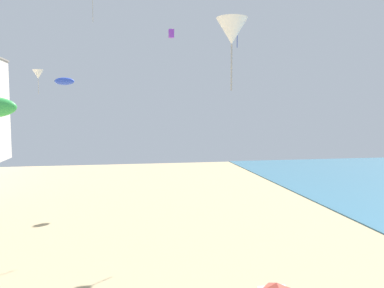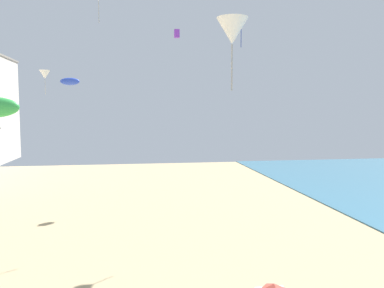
# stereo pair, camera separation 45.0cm
# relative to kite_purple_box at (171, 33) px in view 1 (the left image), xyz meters

# --- Properties ---
(kite_purple_box) EXTENTS (0.53, 0.53, 0.84)m
(kite_purple_box) POSITION_rel_kite_purple_box_xyz_m (0.00, 0.00, 0.00)
(kite_purple_box) COLOR purple
(kite_white_delta_2) EXTENTS (1.50, 1.50, 3.41)m
(kite_white_delta_2) POSITION_rel_kite_purple_box_xyz_m (-0.01, -22.77, -4.28)
(kite_white_delta_2) COLOR white
(kite_blue_delta) EXTENTS (0.94, 0.94, 2.14)m
(kite_blue_delta) POSITION_rel_kite_purple_box_xyz_m (3.34, -12.54, -1.58)
(kite_blue_delta) COLOR blue
(kite_blue_parafoil) EXTENTS (1.65, 0.46, 0.64)m
(kite_blue_parafoil) POSITION_rel_kite_purple_box_xyz_m (-10.01, -5.77, -5.48)
(kite_blue_parafoil) COLOR blue
(kite_white_delta_3) EXTENTS (1.11, 1.11, 2.53)m
(kite_white_delta_3) POSITION_rel_kite_purple_box_xyz_m (-13.73, 2.23, -4.21)
(kite_white_delta_3) COLOR white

